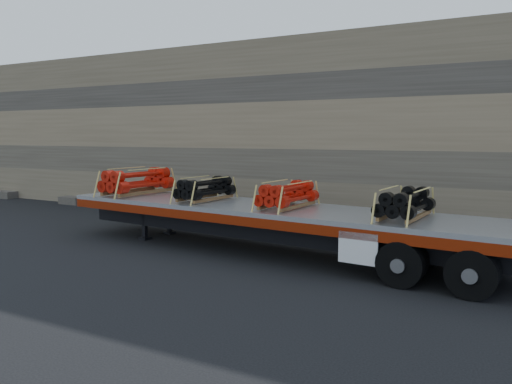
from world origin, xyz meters
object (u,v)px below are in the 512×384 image
(trailer, at_px, (270,230))
(bundle_front, at_px, (137,182))
(bundle_midfront, at_px, (205,189))
(bundle_rear, at_px, (405,204))
(bundle_midrear, at_px, (287,195))

(trailer, height_order, bundle_front, bundle_front)
(bundle_midfront, bearing_deg, bundle_rear, 0.00)
(trailer, xyz_separation_m, bundle_midfront, (-2.31, 0.20, 1.01))
(bundle_front, height_order, bundle_rear, bundle_front)
(trailer, height_order, bundle_midfront, bundle_midfront)
(trailer, xyz_separation_m, bundle_front, (-5.22, 0.46, 1.09))
(bundle_front, bearing_deg, bundle_midrear, -0.00)
(trailer, distance_m, bundle_rear, 3.89)
(bundle_midrear, xyz_separation_m, bundle_rear, (3.20, -0.28, -0.00))
(bundle_rear, bearing_deg, bundle_midfront, -180.00)
(bundle_front, bearing_deg, bundle_midfront, -0.00)
(bundle_midfront, height_order, bundle_midrear, bundle_midrear)
(bundle_midfront, relative_size, bundle_midrear, 0.98)
(bundle_midfront, xyz_separation_m, bundle_rear, (6.05, -0.53, 0.01))
(bundle_front, relative_size, bundle_rear, 1.23)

